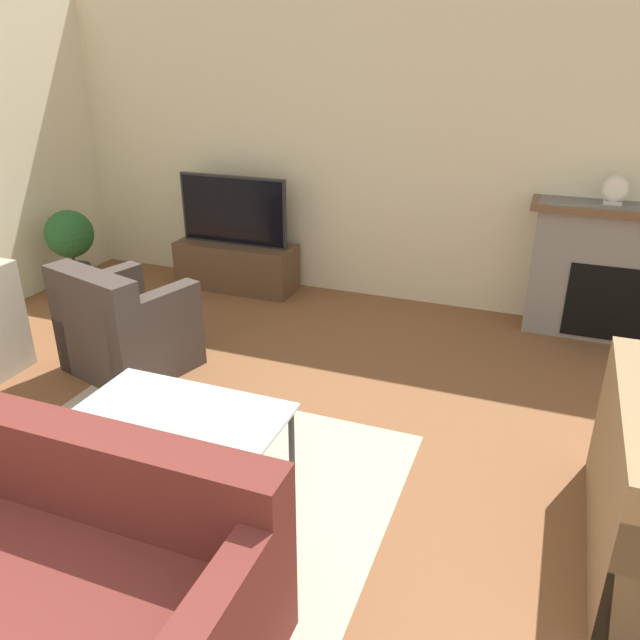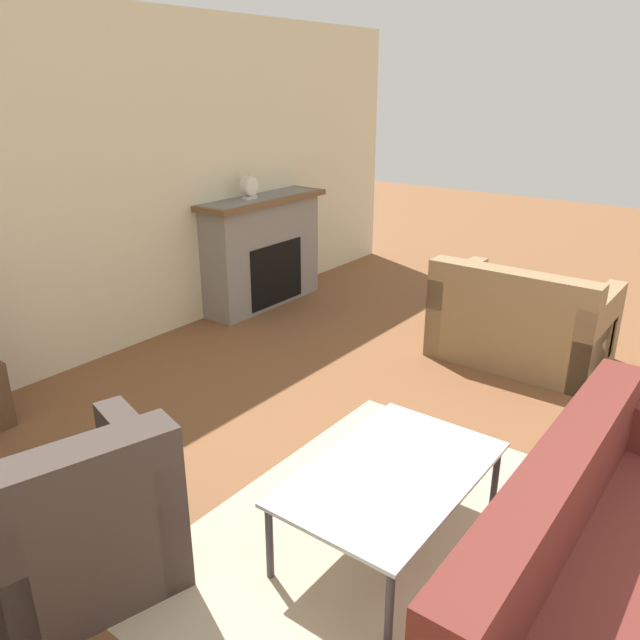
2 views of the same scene
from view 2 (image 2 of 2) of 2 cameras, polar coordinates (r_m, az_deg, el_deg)
wall_back at (r=4.95m, az=-24.67°, el=10.04°), size 8.98×0.06×2.70m
area_rug at (r=3.27m, az=7.63°, el=-19.92°), size 2.34×1.91×0.00m
fireplace at (r=6.26m, az=-5.26°, el=6.48°), size 1.47×0.42×1.09m
couch_sectional at (r=2.85m, az=26.24°, el=-22.01°), size 2.01×0.93×0.82m
couch_loveseat at (r=5.27m, az=17.81°, el=-0.49°), size 0.88×1.30×0.82m
armchair_accent at (r=3.07m, az=-21.47°, el=-17.19°), size 0.96×0.91×0.82m
coffee_table at (r=3.07m, az=6.60°, el=-14.06°), size 1.14×0.71×0.41m
mantel_clock at (r=6.03m, az=-6.45°, el=12.00°), size 0.19×0.07×0.22m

